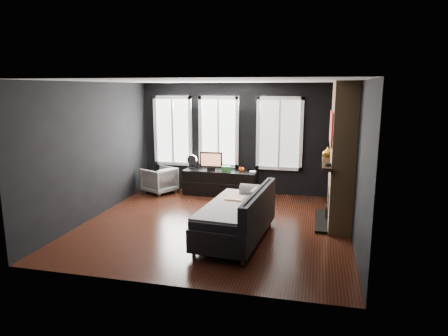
% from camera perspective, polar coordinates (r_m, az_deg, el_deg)
% --- Properties ---
extents(floor, '(5.00, 5.00, 0.00)m').
position_cam_1_polar(floor, '(7.77, -1.24, -8.01)').
color(floor, black).
rests_on(floor, ground).
extents(ceiling, '(5.00, 5.00, 0.00)m').
position_cam_1_polar(ceiling, '(7.33, -1.33, 12.32)').
color(ceiling, white).
rests_on(ceiling, ground).
extents(wall_back, '(5.00, 0.02, 2.70)m').
position_cam_1_polar(wall_back, '(9.84, 2.40, 4.22)').
color(wall_back, black).
rests_on(wall_back, ground).
extents(wall_left, '(0.02, 5.00, 2.70)m').
position_cam_1_polar(wall_left, '(8.41, -18.02, 2.42)').
color(wall_left, black).
rests_on(wall_left, ground).
extents(wall_right, '(0.02, 5.00, 2.70)m').
position_cam_1_polar(wall_right, '(7.22, 18.28, 1.00)').
color(wall_right, black).
rests_on(wall_right, ground).
extents(windows, '(4.00, 0.16, 1.76)m').
position_cam_1_polar(windows, '(9.82, -0.21, 10.24)').
color(windows, white).
rests_on(windows, wall_back).
extents(fireplace, '(0.70, 1.62, 2.70)m').
position_cam_1_polar(fireplace, '(7.80, 16.47, 1.84)').
color(fireplace, '#93724C').
rests_on(fireplace, floor).
extents(sofa, '(1.23, 2.19, 0.91)m').
position_cam_1_polar(sofa, '(6.90, 1.71, -6.58)').
color(sofa, '#28282A').
rests_on(sofa, floor).
extents(stripe_pillow, '(0.10, 0.35, 0.34)m').
position_cam_1_polar(stripe_pillow, '(7.10, 4.33, -4.38)').
color(stripe_pillow, gray).
rests_on(stripe_pillow, sofa).
extents(armchair, '(0.89, 0.91, 0.71)m').
position_cam_1_polar(armchair, '(10.06, -9.23, -1.53)').
color(armchair, white).
rests_on(armchair, floor).
extents(media_console, '(1.80, 0.62, 0.61)m').
position_cam_1_polar(media_console, '(9.73, -0.49, -2.10)').
color(media_console, black).
rests_on(media_console, floor).
extents(monitor, '(0.57, 0.16, 0.50)m').
position_cam_1_polar(monitor, '(9.71, -1.85, 1.20)').
color(monitor, black).
rests_on(monitor, media_console).
extents(desk_fan, '(0.27, 0.27, 0.35)m').
position_cam_1_polar(desk_fan, '(9.88, -4.59, 0.92)').
color(desk_fan, '#A8A8A8').
rests_on(desk_fan, media_console).
extents(mug, '(0.14, 0.12, 0.13)m').
position_cam_1_polar(mug, '(9.51, 2.49, -0.16)').
color(mug, '#ED5810').
rests_on(mug, media_console).
extents(book, '(0.15, 0.03, 0.20)m').
position_cam_1_polar(book, '(9.52, 3.68, 0.06)').
color(book, '#C2B695').
rests_on(book, media_console).
extents(storage_box, '(0.25, 0.19, 0.12)m').
position_cam_1_polar(storage_box, '(9.56, 0.31, -0.09)').
color(storage_box, '#327C37').
rests_on(storage_box, media_console).
extents(mantel_vase, '(0.21, 0.22, 0.18)m').
position_cam_1_polar(mantel_vase, '(8.24, 14.57, 2.24)').
color(mantel_vase, gold).
rests_on(mantel_vase, fireplace).
extents(mantel_clock, '(0.15, 0.15, 0.04)m').
position_cam_1_polar(mantel_clock, '(7.26, 14.67, 0.47)').
color(mantel_clock, black).
rests_on(mantel_clock, fireplace).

